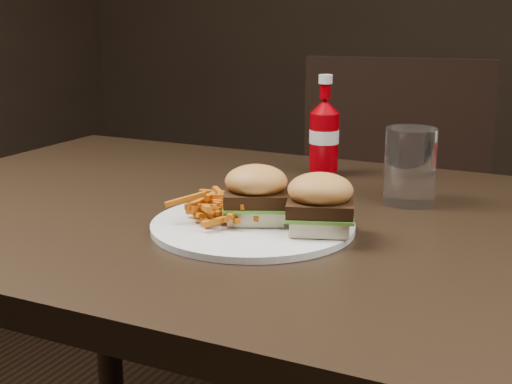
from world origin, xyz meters
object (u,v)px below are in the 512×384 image
at_px(dining_table, 244,222).
at_px(plate, 253,226).
at_px(chair_far, 397,234).
at_px(tumbler, 410,168).
at_px(ketchup_bottle, 324,142).

distance_m(dining_table, plate, 0.10).
distance_m(dining_table, chair_far, 1.00).
xyz_separation_m(chair_far, plate, (0.06, -1.03, 0.33)).
distance_m(chair_far, plate, 1.08).
bearing_deg(chair_far, plate, 83.12).
bearing_deg(dining_table, tumbler, 34.15).
xyz_separation_m(chair_far, ketchup_bottle, (0.04, -0.69, 0.38)).
relative_size(chair_far, plate, 1.67).
height_order(chair_far, ketchup_bottle, ketchup_bottle).
distance_m(dining_table, ketchup_bottle, 0.27).
bearing_deg(dining_table, ketchup_bottle, 83.69).
height_order(dining_table, plate, plate).
bearing_deg(plate, tumbler, 55.19).
distance_m(plate, tumbler, 0.28).
relative_size(plate, ketchup_bottle, 2.69).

